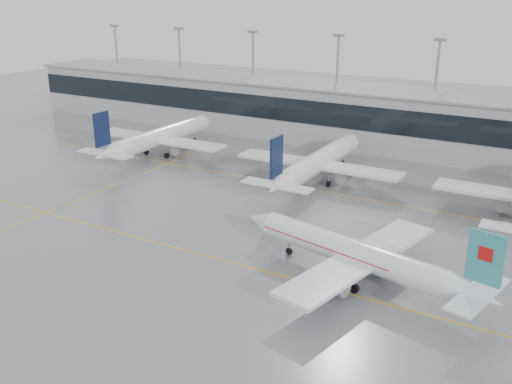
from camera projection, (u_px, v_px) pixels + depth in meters
The scene contains 11 objects.
ground at pixel (209, 257), 72.60m from camera, with size 320.00×320.00×0.00m, color gray.
taxi_line_main at pixel (209, 257), 72.60m from camera, with size 120.00×0.25×0.01m, color #E6AE0E.
taxi_line_north at pixel (308, 188), 97.09m from camera, with size 120.00×0.25×0.01m, color #E6AE0E.
taxi_line_cross at pixel (115, 185), 98.88m from camera, with size 0.25×60.00×0.01m, color #E6AE0E.
terminal at pixel (373, 118), 121.17m from camera, with size 180.00×15.00×12.00m, color #9E9FA2.
terminal_glass at pixel (361, 118), 114.50m from camera, with size 180.00×0.20×5.00m, color black.
terminal_roof at pixel (375, 89), 119.06m from camera, with size 182.00×16.00×0.40m, color gray.
light_masts at pixel (384, 80), 123.57m from camera, with size 156.40×1.00×22.60m.
air_canada_jet at pixel (360, 256), 65.49m from camera, with size 33.69×26.69×10.37m.
parked_jet_b at pixel (159, 137), 115.21m from camera, with size 29.64×36.96×11.72m.
parked_jet_c at pixel (318, 162), 98.84m from camera, with size 29.64×36.96×11.72m.
Camera 1 is at (37.75, -53.86, 32.39)m, focal length 40.00 mm.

